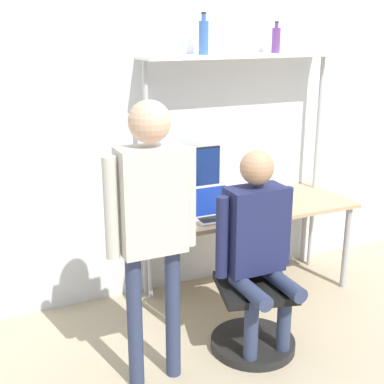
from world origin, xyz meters
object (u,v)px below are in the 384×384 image
at_px(person_standing, 152,211).
at_px(bottle_blue, 204,37).
at_px(laptop, 213,209).
at_px(person_seated, 258,238).
at_px(cell_phone, 244,216).
at_px(bottle_purple, 276,40).
at_px(monitor, 189,175).
at_px(office_chair, 252,307).

bearing_deg(person_standing, bottle_blue, 51.24).
relative_size(laptop, person_standing, 0.18).
xyz_separation_m(person_standing, bottle_blue, (0.76, 0.95, 0.90)).
height_order(person_seated, bottle_blue, bottle_blue).
height_order(laptop, cell_phone, laptop).
xyz_separation_m(person_seated, bottle_purple, (0.66, 0.92, 1.16)).
distance_m(cell_phone, bottle_purple, 1.36).
xyz_separation_m(monitor, bottle_blue, (0.12, -0.00, 1.01)).
bearing_deg(office_chair, bottle_blue, 86.93).
bearing_deg(bottle_blue, person_standing, -128.76).
xyz_separation_m(laptop, person_standing, (-0.70, -0.65, 0.29)).
xyz_separation_m(monitor, person_standing, (-0.65, -0.96, 0.11)).
relative_size(laptop, bottle_blue, 1.03).
relative_size(laptop, bottle_purple, 1.30).
bearing_deg(laptop, person_standing, -137.32).
xyz_separation_m(monitor, laptop, (0.05, -0.31, -0.18)).
height_order(monitor, person_seated, person_seated).
distance_m(laptop, bottle_blue, 1.23).
relative_size(office_chair, person_seated, 0.69).
distance_m(bottle_purple, bottle_blue, 0.61).
bearing_deg(person_seated, cell_phone, 68.30).
distance_m(laptop, office_chair, 0.76).
xyz_separation_m(laptop, bottle_blue, (0.06, 0.31, 1.19)).
relative_size(office_chair, bottle_blue, 3.13).
distance_m(monitor, person_standing, 1.16).
xyz_separation_m(monitor, office_chair, (0.07, -0.87, -0.69)).
height_order(cell_phone, person_seated, person_seated).
distance_m(monitor, bottle_purple, 1.22).
bearing_deg(bottle_purple, office_chair, -126.95).
bearing_deg(person_seated, bottle_purple, 54.11).
height_order(laptop, person_standing, person_standing).
bearing_deg(monitor, person_standing, -124.16).
height_order(office_chair, person_seated, person_seated).
xyz_separation_m(monitor, bottle_purple, (0.72, -0.00, 0.98)).
relative_size(laptop, office_chair, 0.33).
distance_m(office_chair, person_standing, 1.08).
bearing_deg(laptop, monitor, 99.62).
relative_size(bottle_purple, bottle_blue, 0.79).
relative_size(laptop, cell_phone, 2.00).
height_order(monitor, laptop, monitor).
distance_m(laptop, person_standing, 1.00).
bearing_deg(office_chair, person_seated, -102.01).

